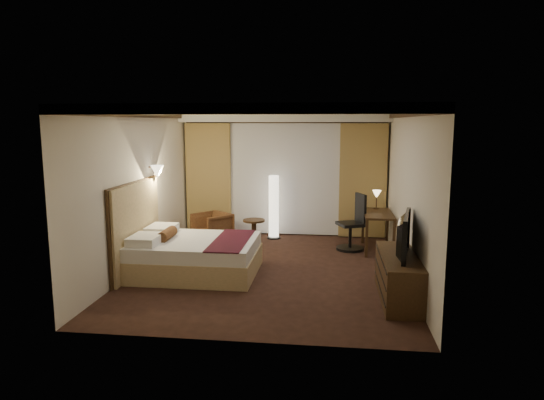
# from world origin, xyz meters

# --- Properties ---
(floor) EXTENTS (4.50, 5.50, 0.01)m
(floor) POSITION_xyz_m (0.00, 0.00, 0.00)
(floor) COLOR black
(floor) RESTS_ON ground
(ceiling) EXTENTS (4.50, 5.50, 0.01)m
(ceiling) POSITION_xyz_m (0.00, 0.00, 2.70)
(ceiling) COLOR white
(ceiling) RESTS_ON back_wall
(back_wall) EXTENTS (4.50, 0.02, 2.70)m
(back_wall) POSITION_xyz_m (0.00, 2.75, 1.35)
(back_wall) COLOR beige
(back_wall) RESTS_ON floor
(left_wall) EXTENTS (0.02, 5.50, 2.70)m
(left_wall) POSITION_xyz_m (-2.25, 0.00, 1.35)
(left_wall) COLOR beige
(left_wall) RESTS_ON floor
(right_wall) EXTENTS (0.02, 5.50, 2.70)m
(right_wall) POSITION_xyz_m (2.25, 0.00, 1.35)
(right_wall) COLOR beige
(right_wall) RESTS_ON floor
(crown_molding) EXTENTS (4.50, 5.50, 0.12)m
(crown_molding) POSITION_xyz_m (0.00, 0.00, 2.64)
(crown_molding) COLOR black
(crown_molding) RESTS_ON ceiling
(soffit) EXTENTS (4.50, 0.50, 0.20)m
(soffit) POSITION_xyz_m (0.00, 2.50, 2.60)
(soffit) COLOR white
(soffit) RESTS_ON ceiling
(curtain_sheer) EXTENTS (2.48, 0.04, 2.45)m
(curtain_sheer) POSITION_xyz_m (0.00, 2.67, 1.25)
(curtain_sheer) COLOR silver
(curtain_sheer) RESTS_ON back_wall
(curtain_left_drape) EXTENTS (1.00, 0.14, 2.45)m
(curtain_left_drape) POSITION_xyz_m (-1.70, 2.61, 1.25)
(curtain_left_drape) COLOR #A1814A
(curtain_left_drape) RESTS_ON back_wall
(curtain_right_drape) EXTENTS (1.00, 0.14, 2.45)m
(curtain_right_drape) POSITION_xyz_m (1.70, 2.61, 1.25)
(curtain_right_drape) COLOR #A1814A
(curtain_right_drape) RESTS_ON back_wall
(wall_sconce) EXTENTS (0.24, 0.24, 0.24)m
(wall_sconce) POSITION_xyz_m (-2.09, 0.46, 1.62)
(wall_sconce) COLOR white
(wall_sconce) RESTS_ON left_wall
(bed) EXTENTS (2.01, 1.57, 0.59)m
(bed) POSITION_xyz_m (-1.19, -0.32, 0.29)
(bed) COLOR white
(bed) RESTS_ON floor
(headboard) EXTENTS (0.12, 1.87, 1.50)m
(headboard) POSITION_xyz_m (-2.20, -0.32, 0.75)
(headboard) COLOR tan
(headboard) RESTS_ON floor
(armchair) EXTENTS (0.92, 0.91, 0.69)m
(armchair) POSITION_xyz_m (-1.44, 1.80, 0.34)
(armchair) COLOR #492416
(armchair) RESTS_ON floor
(side_table) EXTENTS (0.46, 0.46, 0.50)m
(side_table) POSITION_xyz_m (-0.55, 1.82, 0.25)
(side_table) COLOR black
(side_table) RESTS_ON floor
(floor_lamp) EXTENTS (0.29, 0.29, 1.39)m
(floor_lamp) POSITION_xyz_m (-0.19, 2.30, 0.69)
(floor_lamp) COLOR white
(floor_lamp) RESTS_ON floor
(desk) EXTENTS (0.55, 1.19, 0.75)m
(desk) POSITION_xyz_m (1.95, 1.57, 0.38)
(desk) COLOR black
(desk) RESTS_ON floor
(desk_lamp) EXTENTS (0.18, 0.18, 0.34)m
(desk_lamp) POSITION_xyz_m (1.95, 2.02, 0.92)
(desk_lamp) COLOR #FFD899
(desk_lamp) RESTS_ON desk
(office_chair) EXTENTS (0.70, 0.70, 1.12)m
(office_chair) POSITION_xyz_m (1.42, 1.52, 0.56)
(office_chair) COLOR black
(office_chair) RESTS_ON floor
(dresser) EXTENTS (0.50, 1.65, 0.64)m
(dresser) POSITION_xyz_m (2.00, -1.10, 0.32)
(dresser) COLOR black
(dresser) RESTS_ON floor
(television) EXTENTS (0.84, 1.21, 0.15)m
(television) POSITION_xyz_m (1.97, -1.10, 0.96)
(television) COLOR black
(television) RESTS_ON dresser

